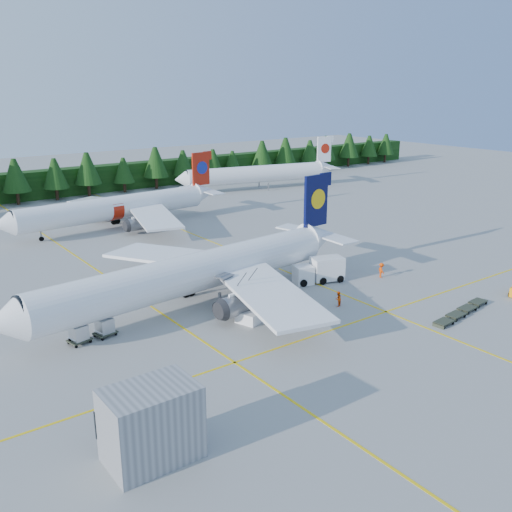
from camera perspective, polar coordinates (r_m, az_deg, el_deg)
ground at (r=63.98m, az=5.24°, el=-5.14°), size 320.00×320.00×0.00m
taxi_stripe_a at (r=73.11m, az=-13.71°, el=-2.71°), size 0.25×120.00×0.01m
taxi_stripe_b at (r=82.29m, az=-0.83°, el=-0.01°), size 0.25×120.00×0.01m
taxi_stripe_cross at (r=60.00m, az=9.05°, el=-6.82°), size 80.00×0.25×0.01m
treeline_hedge at (r=133.88m, az=-18.76°, el=6.99°), size 220.00×4.00×6.00m
terminal_building at (r=39.36m, az=-10.42°, el=-16.19°), size 6.00×4.00×5.20m
airliner_navy at (r=62.56m, az=-7.05°, el=-1.98°), size 43.71×35.81×12.72m
airliner_red at (r=100.27m, az=-14.36°, el=4.59°), size 39.89×32.73×11.60m
airliner_far_right at (r=134.37m, az=-0.43°, el=8.19°), size 39.38×11.37×11.58m
airstairs at (r=60.69m, az=-0.23°, el=-5.42°), size 5.00×6.79×4.05m
service_truck at (r=71.75m, az=6.29°, el=-1.42°), size 6.70×4.04×3.04m
dolly_train at (r=65.53m, az=19.87°, el=-5.20°), size 10.10×2.73×0.12m
uld_pair at (r=57.83m, az=-16.08°, el=-7.10°), size 4.94×2.06×1.56m
crew_a at (r=61.92m, az=-0.37°, el=-4.85°), size 0.75×0.51×1.97m
crew_b at (r=64.38m, az=8.21°, el=-4.27°), size 1.05×0.97×1.74m
crew_c at (r=74.77m, az=12.43°, el=-1.40°), size 0.80×0.94×1.93m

